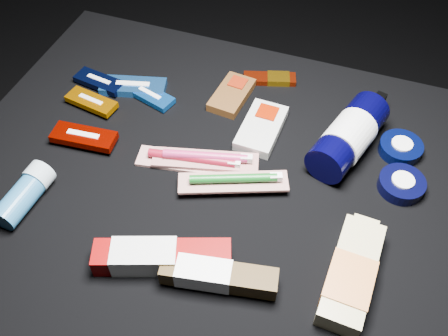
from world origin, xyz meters
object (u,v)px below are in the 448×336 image
(deodorant_stick, at_px, (25,194))
(lotion_bottle, at_px, (349,136))
(toothpaste_carton_red, at_px, (156,257))
(bodywash_bottle, at_px, (351,275))

(deodorant_stick, bearing_deg, lotion_bottle, 34.70)
(lotion_bottle, height_order, toothpaste_carton_red, lotion_bottle)
(lotion_bottle, xyz_separation_m, toothpaste_carton_red, (-0.24, -0.34, -0.02))
(lotion_bottle, xyz_separation_m, bodywash_bottle, (0.06, -0.27, -0.02))
(bodywash_bottle, distance_m, toothpaste_carton_red, 0.30)
(bodywash_bottle, xyz_separation_m, toothpaste_carton_red, (-0.29, -0.07, 0.00))
(deodorant_stick, relative_size, toothpaste_carton_red, 0.55)
(lotion_bottle, distance_m, bodywash_bottle, 0.28)
(lotion_bottle, height_order, deodorant_stick, lotion_bottle)
(lotion_bottle, bearing_deg, bodywash_bottle, -60.93)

